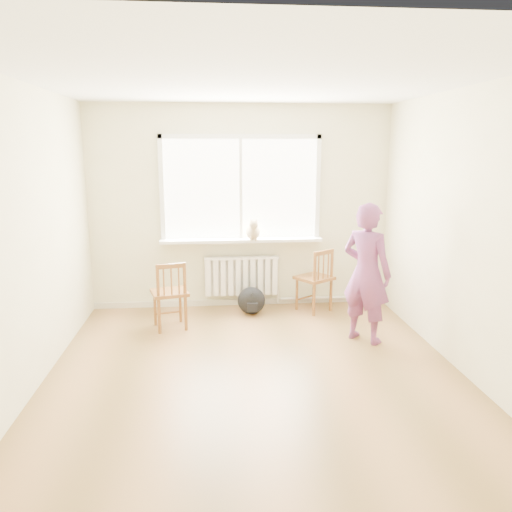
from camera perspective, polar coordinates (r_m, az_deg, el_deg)
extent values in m
plane|color=#9E6E40|center=(4.90, -0.01, -13.60)|extent=(4.50, 4.50, 0.00)
plane|color=white|center=(4.44, -0.01, 19.53)|extent=(4.50, 4.50, 0.00)
cube|color=beige|center=(6.70, -1.76, 5.53)|extent=(4.00, 0.01, 2.70)
cube|color=white|center=(6.65, -1.76, 7.64)|extent=(2.00, 0.02, 1.30)
cube|color=white|center=(6.61, -1.79, 13.51)|extent=(2.12, 0.05, 0.06)
cube|color=white|center=(6.65, -10.72, 7.44)|extent=(0.06, 0.05, 1.42)
cube|color=white|center=(6.77, 7.05, 7.64)|extent=(0.06, 0.05, 1.42)
cube|color=white|center=(6.63, -1.75, 7.63)|extent=(0.04, 0.05, 1.30)
cube|color=white|center=(6.65, -1.68, 1.82)|extent=(2.15, 0.22, 0.04)
cube|color=white|center=(6.82, -1.68, -2.26)|extent=(1.00, 0.02, 0.55)
cube|color=white|center=(6.77, -1.66, -2.37)|extent=(1.00, 0.10, 0.51)
cube|color=white|center=(6.71, -1.67, -0.22)|extent=(1.00, 0.12, 0.03)
cylinder|color=silver|center=(7.09, 8.51, -4.72)|extent=(1.40, 0.04, 0.04)
cube|color=beige|center=(6.96, -1.68, -5.26)|extent=(4.00, 0.03, 0.08)
cube|color=olive|center=(6.07, -9.86, -4.14)|extent=(0.50, 0.48, 0.04)
cylinder|color=olive|center=(6.31, -8.64, -5.55)|extent=(0.04, 0.04, 0.44)
cylinder|color=olive|center=(6.26, -11.47, -5.81)|extent=(0.04, 0.04, 0.44)
cylinder|color=olive|center=(6.02, -8.03, -6.42)|extent=(0.04, 0.04, 0.44)
cylinder|color=olive|center=(5.97, -11.00, -6.70)|extent=(0.04, 0.04, 0.44)
cylinder|color=olive|center=(5.96, -8.09, -4.64)|extent=(0.04, 0.04, 0.83)
cylinder|color=olive|center=(5.91, -11.08, -4.91)|extent=(0.04, 0.04, 0.83)
cube|color=olive|center=(5.83, -9.71, -1.13)|extent=(0.33, 0.12, 0.05)
cylinder|color=olive|center=(5.89, -8.81, -2.74)|extent=(0.02, 0.02, 0.33)
cylinder|color=olive|center=(5.87, -9.65, -2.81)|extent=(0.02, 0.02, 0.33)
cylinder|color=olive|center=(5.86, -10.50, -2.88)|extent=(0.02, 0.02, 0.33)
cube|color=olive|center=(6.66, 6.67, -2.50)|extent=(0.57, 0.57, 0.04)
cylinder|color=olive|center=(6.93, 6.61, -3.82)|extent=(0.04, 0.04, 0.45)
cylinder|color=olive|center=(6.72, 4.69, -4.31)|extent=(0.04, 0.04, 0.45)
cylinder|color=olive|center=(6.72, 8.55, -4.39)|extent=(0.04, 0.04, 0.45)
cylinder|color=olive|center=(6.50, 6.64, -4.92)|extent=(0.04, 0.04, 0.45)
cylinder|color=olive|center=(6.67, 8.61, -2.74)|extent=(0.04, 0.04, 0.85)
cylinder|color=olive|center=(6.45, 6.68, -3.22)|extent=(0.04, 0.04, 0.85)
cube|color=olive|center=(6.46, 7.76, 0.39)|extent=(0.30, 0.22, 0.05)
cylinder|color=olive|center=(6.57, 8.26, -1.04)|extent=(0.02, 0.02, 0.34)
cylinder|color=olive|center=(6.50, 7.72, -1.16)|extent=(0.02, 0.02, 0.34)
cylinder|color=olive|center=(6.44, 7.17, -1.28)|extent=(0.02, 0.02, 0.34)
imported|color=#CC4451|center=(5.64, 12.51, -1.93)|extent=(0.67, 0.67, 1.57)
ellipsoid|color=#CAB289|center=(6.57, -0.36, 2.84)|extent=(0.20, 0.30, 0.22)
sphere|color=#CAB289|center=(6.42, -0.27, 3.59)|extent=(0.12, 0.12, 0.12)
cone|color=#CAB289|center=(6.41, -0.57, 4.11)|extent=(0.04, 0.04, 0.05)
cone|color=#CAB289|center=(6.41, 0.02, 4.12)|extent=(0.04, 0.04, 0.05)
cylinder|color=#CAB289|center=(6.73, -0.45, 2.50)|extent=(0.03, 0.20, 0.03)
cylinder|color=#CAB289|center=(6.47, -0.58, 2.20)|extent=(0.03, 0.03, 0.11)
cylinder|color=#CAB289|center=(6.48, 0.00, 2.21)|extent=(0.03, 0.03, 0.11)
ellipsoid|color=black|center=(6.55, -0.53, -5.11)|extent=(0.39, 0.31, 0.36)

